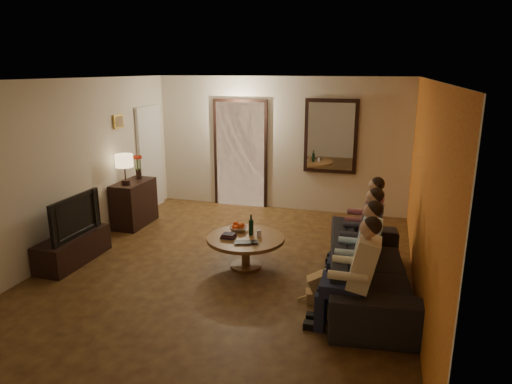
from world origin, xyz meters
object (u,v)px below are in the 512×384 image
(dresser, at_px, (134,203))
(wine_bottle, at_px, (251,225))
(sofa, at_px, (369,268))
(tv_stand, at_px, (73,248))
(tv, at_px, (70,216))
(table_lamp, at_px, (125,169))
(person_c, at_px, (363,240))
(person_b, at_px, (360,258))
(dog, at_px, (328,281))
(bowl, at_px, (238,228))
(person_d, at_px, (366,225))
(laptop, at_px, (247,244))
(person_a, at_px, (357,280))
(coffee_table, at_px, (246,252))

(dresser, relative_size, wine_bottle, 2.90)
(sofa, bearing_deg, wine_bottle, 68.15)
(dresser, distance_m, tv_stand, 1.73)
(dresser, xyz_separation_m, tv, (0.00, -1.71, 0.31))
(table_lamp, distance_m, person_c, 4.23)
(table_lamp, relative_size, person_b, 0.45)
(dog, bearing_deg, bowl, 133.18)
(dresser, relative_size, bowl, 3.47)
(dresser, xyz_separation_m, bowl, (2.28, -0.97, 0.08))
(sofa, xyz_separation_m, person_d, (-0.10, 0.90, 0.24))
(tv_stand, bearing_deg, person_b, -1.89)
(dog, bearing_deg, sofa, 22.88)
(dog, bearing_deg, laptop, 145.79)
(tv, xyz_separation_m, bowl, (2.28, 0.75, -0.22))
(dresser, xyz_separation_m, laptop, (2.56, -1.47, 0.06))
(tv, bearing_deg, person_a, -100.22)
(tv_stand, distance_m, person_c, 4.12)
(wine_bottle, bearing_deg, sofa, -15.53)
(person_c, relative_size, wine_bottle, 3.87)
(dresser, height_order, person_a, person_a)
(person_a, bearing_deg, sofa, 83.66)
(tv_stand, bearing_deg, bowl, 18.10)
(person_d, bearing_deg, laptop, -151.51)
(dresser, bearing_deg, person_d, -9.05)
(person_d, height_order, laptop, person_d)
(person_b, distance_m, dog, 0.48)
(person_a, bearing_deg, tv, 169.78)
(bowl, bearing_deg, coffee_table, -50.71)
(table_lamp, height_order, wine_bottle, table_lamp)
(table_lamp, height_order, coffee_table, table_lamp)
(tv_stand, height_order, person_c, person_c)
(tv_stand, xyz_separation_m, coffee_table, (2.46, 0.53, 0.02))
(table_lamp, bearing_deg, dresser, 90.00)
(tv, relative_size, coffee_table, 0.95)
(dresser, height_order, person_d, person_d)
(person_c, height_order, person_d, same)
(dog, bearing_deg, wine_bottle, 132.21)
(coffee_table, bearing_deg, dresser, 154.27)
(coffee_table, bearing_deg, laptop, -70.35)
(dog, height_order, bowl, dog)
(person_c, height_order, wine_bottle, person_c)
(tv_stand, distance_m, tv, 0.50)
(table_lamp, distance_m, person_a, 4.67)
(bowl, bearing_deg, tv_stand, -161.90)
(person_d, bearing_deg, dresser, 170.95)
(sofa, height_order, person_d, person_d)
(person_b, relative_size, dog, 2.14)
(table_lamp, distance_m, bowl, 2.48)
(sofa, xyz_separation_m, laptop, (-1.61, 0.08, 0.11))
(table_lamp, distance_m, tv_stand, 1.73)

